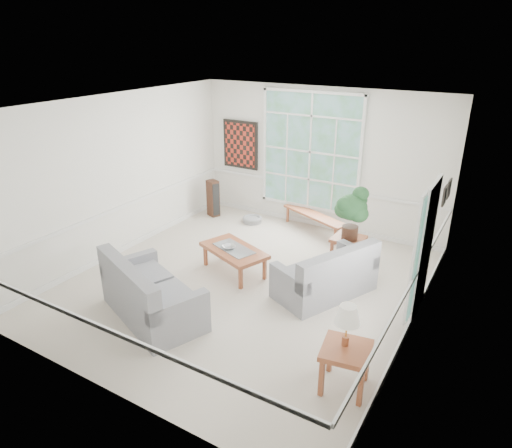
% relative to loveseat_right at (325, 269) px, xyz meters
% --- Properties ---
extents(floor, '(5.50, 6.00, 0.01)m').
position_rel_loveseat_right_xyz_m(floor, '(-1.28, -0.40, -0.45)').
color(floor, beige).
rests_on(floor, ground).
extents(ceiling, '(5.50, 6.00, 0.02)m').
position_rel_loveseat_right_xyz_m(ceiling, '(-1.28, -0.40, 2.56)').
color(ceiling, white).
rests_on(ceiling, ground).
extents(wall_back, '(5.50, 0.02, 3.00)m').
position_rel_loveseat_right_xyz_m(wall_back, '(-1.28, 2.60, 1.06)').
color(wall_back, white).
rests_on(wall_back, ground).
extents(wall_front, '(5.50, 0.02, 3.00)m').
position_rel_loveseat_right_xyz_m(wall_front, '(-1.28, -3.40, 1.06)').
color(wall_front, white).
rests_on(wall_front, ground).
extents(wall_left, '(0.02, 6.00, 3.00)m').
position_rel_loveseat_right_xyz_m(wall_left, '(-4.03, -0.40, 1.06)').
color(wall_left, white).
rests_on(wall_left, ground).
extents(wall_right, '(0.02, 6.00, 3.00)m').
position_rel_loveseat_right_xyz_m(wall_right, '(1.47, -0.40, 1.06)').
color(wall_right, white).
rests_on(wall_right, ground).
extents(window_back, '(2.30, 0.08, 2.40)m').
position_rel_loveseat_right_xyz_m(window_back, '(-1.48, 2.56, 1.21)').
color(window_back, white).
rests_on(window_back, wall_back).
extents(entry_door, '(0.08, 0.90, 2.10)m').
position_rel_loveseat_right_xyz_m(entry_door, '(1.43, 0.20, 0.61)').
color(entry_door, white).
rests_on(entry_door, floor).
extents(door_sidelight, '(0.08, 0.26, 1.90)m').
position_rel_loveseat_right_xyz_m(door_sidelight, '(1.43, -0.43, 0.71)').
color(door_sidelight, white).
rests_on(door_sidelight, wall_right).
extents(wall_art, '(0.90, 0.06, 1.10)m').
position_rel_loveseat_right_xyz_m(wall_art, '(-3.23, 2.55, 1.16)').
color(wall_art, maroon).
rests_on(wall_art, wall_back).
extents(wall_frame_near, '(0.04, 0.26, 0.32)m').
position_rel_loveseat_right_xyz_m(wall_frame_near, '(1.43, 1.35, 1.11)').
color(wall_frame_near, black).
rests_on(wall_frame_near, wall_right).
extents(wall_frame_far, '(0.04, 0.26, 0.32)m').
position_rel_loveseat_right_xyz_m(wall_frame_far, '(1.43, 1.75, 1.11)').
color(wall_frame_far, black).
rests_on(wall_frame_far, wall_right).
extents(loveseat_right, '(1.45, 1.83, 0.88)m').
position_rel_loveseat_right_xyz_m(loveseat_right, '(0.00, 0.00, 0.00)').
color(loveseat_right, gray).
rests_on(loveseat_right, floor).
extents(loveseat_front, '(1.99, 1.51, 0.96)m').
position_rel_loveseat_right_xyz_m(loveseat_front, '(-1.95, -1.91, 0.04)').
color(loveseat_front, gray).
rests_on(loveseat_front, floor).
extents(coffee_table, '(1.39, 1.07, 0.46)m').
position_rel_loveseat_right_xyz_m(coffee_table, '(-1.66, -0.15, -0.21)').
color(coffee_table, brown).
rests_on(coffee_table, floor).
extents(pewter_bowl, '(0.37, 0.37, 0.07)m').
position_rel_loveseat_right_xyz_m(pewter_bowl, '(-1.74, -0.20, 0.05)').
color(pewter_bowl, '#A0A0A5').
rests_on(pewter_bowl, coffee_table).
extents(window_bench, '(1.66, 0.95, 0.39)m').
position_rel_loveseat_right_xyz_m(window_bench, '(-1.18, 2.25, -0.25)').
color(window_bench, brown).
rests_on(window_bench, floor).
extents(end_table, '(0.56, 0.56, 0.55)m').
position_rel_loveseat_right_xyz_m(end_table, '(-0.03, 1.15, -0.17)').
color(end_table, brown).
rests_on(end_table, floor).
extents(houseplant, '(0.66, 0.66, 0.99)m').
position_rel_loveseat_right_xyz_m(houseplant, '(0.00, 1.10, 0.60)').
color(houseplant, '#235028').
rests_on(houseplant, end_table).
extents(side_table, '(0.65, 0.65, 0.58)m').
position_rel_loveseat_right_xyz_m(side_table, '(1.06, -1.91, -0.15)').
color(side_table, brown).
rests_on(side_table, floor).
extents(table_lamp, '(0.38, 0.38, 0.54)m').
position_rel_loveseat_right_xyz_m(table_lamp, '(1.02, -1.86, 0.40)').
color(table_lamp, white).
rests_on(table_lamp, side_table).
extents(pet_bed, '(0.56, 0.56, 0.13)m').
position_rel_loveseat_right_xyz_m(pet_bed, '(-2.59, 2.02, -0.38)').
color(pet_bed, gray).
rests_on(pet_bed, floor).
extents(floor_speaker, '(0.32, 0.29, 0.85)m').
position_rel_loveseat_right_xyz_m(floor_speaker, '(-3.59, 1.92, -0.01)').
color(floor_speaker, '#3C2014').
rests_on(floor_speaker, floor).
extents(cat, '(0.41, 0.34, 0.17)m').
position_rel_loveseat_right_xyz_m(cat, '(0.15, 0.56, 0.09)').
color(cat, black).
rests_on(cat, loveseat_right).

